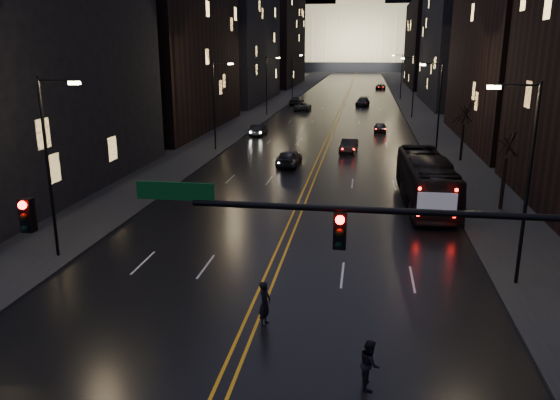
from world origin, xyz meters
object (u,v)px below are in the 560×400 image
at_px(traffic_signal, 432,253).
at_px(pedestrian_b, 370,363).
at_px(oncoming_car_a, 289,157).
at_px(bus, 426,181).
at_px(receding_car_a, 349,146).
at_px(oncoming_car_b, 259,130).
at_px(pedestrian_a, 265,304).

height_order(traffic_signal, pedestrian_b, traffic_signal).
height_order(traffic_signal, oncoming_car_a, traffic_signal).
relative_size(bus, receding_car_a, 2.82).
xyz_separation_m(oncoming_car_b, pedestrian_b, (13.00, -49.09, 0.11)).
height_order(bus, pedestrian_a, bus).
height_order(receding_car_a, pedestrian_b, pedestrian_b).
bearing_deg(receding_car_a, pedestrian_a, -87.80).
height_order(oncoming_car_a, oncoming_car_b, oncoming_car_a).
relative_size(oncoming_car_b, receding_car_a, 1.00).
relative_size(oncoming_car_b, pedestrian_b, 2.62).
distance_m(receding_car_a, pedestrian_a, 36.26).
distance_m(oncoming_car_a, pedestrian_a, 29.10).
bearing_deg(receding_car_a, bus, -67.21).
height_order(receding_car_a, pedestrian_a, pedestrian_a).
bearing_deg(traffic_signal, oncoming_car_a, 103.99).
relative_size(bus, oncoming_car_a, 2.58).
xyz_separation_m(oncoming_car_a, receding_car_a, (5.09, 7.26, -0.09)).
bearing_deg(pedestrian_b, oncoming_car_b, 8.39).
bearing_deg(oncoming_car_a, bus, 137.51).
xyz_separation_m(bus, oncoming_car_a, (-10.78, 10.91, -0.87)).
bearing_deg(bus, pedestrian_a, -115.48).
bearing_deg(receding_car_a, pedestrian_b, -81.85).
distance_m(oncoming_car_a, pedestrian_b, 33.06).
xyz_separation_m(traffic_signal, pedestrian_b, (-1.41, 1.43, -4.30)).
distance_m(traffic_signal, oncoming_car_a, 35.04).
distance_m(traffic_signal, receding_car_a, 41.37).
relative_size(traffic_signal, bus, 1.45).
height_order(oncoming_car_b, receding_car_a, receding_car_a).
bearing_deg(pedestrian_a, pedestrian_b, -118.87).
distance_m(bus, pedestrian_b, 21.75).
bearing_deg(oncoming_car_a, receding_car_a, -122.16).
xyz_separation_m(oncoming_car_b, receding_car_a, (11.09, -9.52, 0.00)).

